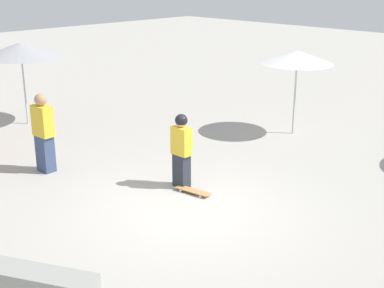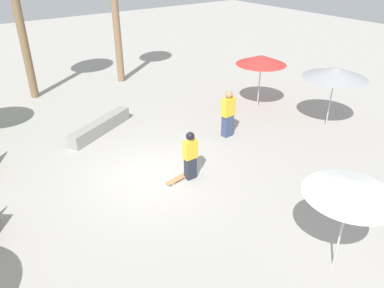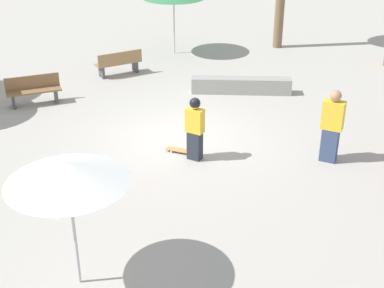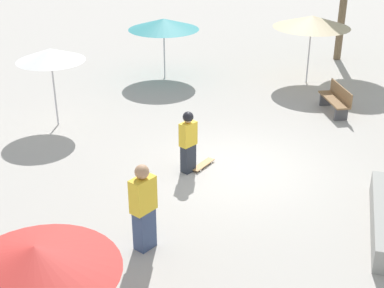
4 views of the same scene
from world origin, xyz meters
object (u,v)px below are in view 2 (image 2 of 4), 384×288
Objects in this scene: concrete_ledge at (101,127)px; shade_umbrella_red at (261,60)px; skateboard at (177,179)px; skater_main at (190,154)px; shade_umbrella_white at (352,188)px; shade_umbrella_grey at (335,73)px; bystander_watching at (228,114)px.

shade_umbrella_red is at bearing -13.92° from concrete_ledge.
shade_umbrella_red is at bearing -164.51° from skateboard.
shade_umbrella_red is (5.84, 2.93, 1.27)m from skater_main.
skater_main reaches higher than concrete_ledge.
skateboard is at bearing -83.70° from concrete_ledge.
shade_umbrella_white is at bearing 96.29° from skater_main.
shade_umbrella_grey is (7.09, -0.22, 2.12)m from skateboard.
skater_main is at bearing -78.60° from concrete_ledge.
concrete_ledge is 1.66× the size of bystander_watching.
concrete_ledge is at bearing 98.71° from shade_umbrella_white.
bystander_watching is at bearing -155.11° from shade_umbrella_red.
bystander_watching is at bearing 70.02° from shade_umbrella_white.
skateboard is 0.35× the size of shade_umbrella_red.
skateboard is at bearing 178.21° from shade_umbrella_grey.
shade_umbrella_white is at bearing -142.49° from shade_umbrella_grey.
shade_umbrella_red is 1.29× the size of bystander_watching.
skater_main is 6.79m from shade_umbrella_grey.
shade_umbrella_white reaches higher than skateboard.
bystander_watching is at bearing -165.11° from skateboard.
skateboard is 7.40m from shade_umbrella_grey.
shade_umbrella_grey reaches higher than concrete_ledge.
concrete_ledge is 9.73m from shade_umbrella_white.
shade_umbrella_red is 1.01× the size of shade_umbrella_white.
concrete_ledge is at bearing -42.60° from bystander_watching.
bystander_watching is (2.31, 6.36, -1.22)m from shade_umbrella_white.
shade_umbrella_red is 9.41m from shade_umbrella_white.
shade_umbrella_white is (0.52, -4.83, 1.27)m from skater_main.
skater_main is 5.02m from shade_umbrella_white.
skater_main reaches higher than skateboard.
concrete_ledge is 1.30× the size of shade_umbrella_white.
shade_umbrella_grey is at bearing 169.45° from skateboard.
shade_umbrella_red is 3.15m from shade_umbrella_grey.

